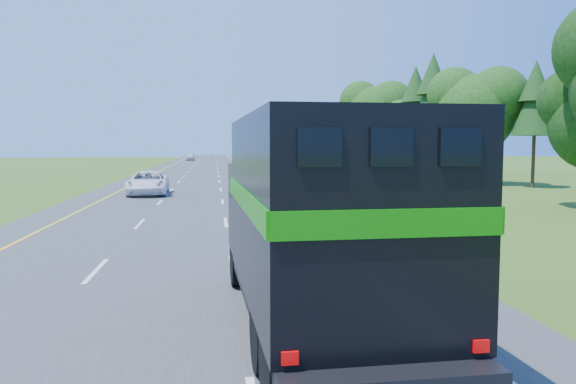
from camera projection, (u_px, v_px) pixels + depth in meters
The scene contains 5 objects.
road at pixel (200, 180), 53.87m from camera, with size 15.00×260.00×0.04m, color #38383A.
lane_markings at pixel (200, 180), 53.87m from camera, with size 11.15×260.00×0.01m.
horse_truck at pixel (317, 219), 10.07m from camera, with size 2.99×8.78×3.85m.
white_suv at pixel (148, 183), 37.90m from camera, with size 2.63×5.71×1.59m, color white.
far_car at pixel (190, 157), 117.64m from camera, with size 1.76×4.39×1.49m, color silver.
Camera 1 is at (1.35, -4.42, 3.43)m, focal length 35.00 mm.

